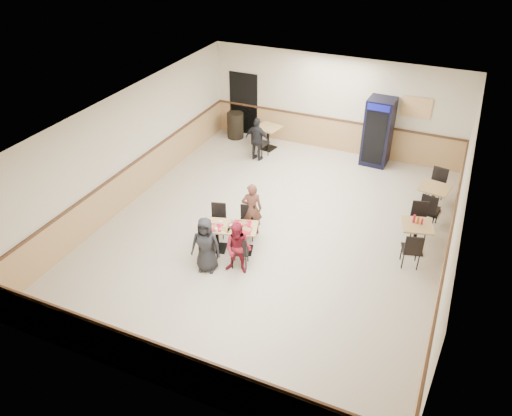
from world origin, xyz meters
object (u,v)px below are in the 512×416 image
at_px(diner_woman_right, 238,249).
at_px(side_table_far, 433,196).
at_px(lone_diner, 257,139).
at_px(diner_man_opposite, 252,209).
at_px(main_table, 230,234).
at_px(diner_woman_left, 206,245).
at_px(back_table, 268,134).
at_px(trash_bin, 235,125).
at_px(side_table_near, 416,233).
at_px(pepsi_cooler, 378,132).

height_order(diner_woman_right, side_table_far, diner_woman_right).
relative_size(lone_diner, side_table_far, 1.67).
distance_m(diner_woman_right, diner_man_opposite, 1.50).
xyz_separation_m(main_table, diner_woman_left, (-0.17, -0.83, 0.22)).
xyz_separation_m(back_table, trash_bin, (-1.33, 0.35, -0.07)).
bearing_deg(side_table_near, main_table, -156.58).
bearing_deg(pepsi_cooler, side_table_near, -63.44).
bearing_deg(side_table_far, back_table, 161.34).
height_order(diner_woman_right, trash_bin, diner_woman_right).
bearing_deg(main_table, back_table, 87.09).
relative_size(side_table_far, pepsi_cooler, 0.40).
relative_size(side_table_near, trash_bin, 0.96).
relative_size(side_table_far, trash_bin, 0.94).
distance_m(diner_woman_left, pepsi_cooler, 6.92).
xyz_separation_m(diner_woman_left, trash_bin, (-2.42, 6.49, -0.23)).
xyz_separation_m(main_table, trash_bin, (-2.59, 5.66, -0.01)).
bearing_deg(back_table, main_table, -76.56).
distance_m(diner_man_opposite, back_table, 4.70).
bearing_deg(trash_bin, pepsi_cooler, 0.52).
relative_size(main_table, pepsi_cooler, 0.67).
xyz_separation_m(side_table_near, back_table, (-5.15, 3.62, 0.02)).
bearing_deg(diner_woman_left, trash_bin, 95.88).
bearing_deg(side_table_near, trash_bin, 148.46).
xyz_separation_m(diner_woman_right, diner_man_opposite, (-0.34, 1.46, 0.06)).
height_order(diner_woman_right, side_table_near, diner_woman_right).
height_order(lone_diner, pepsi_cooler, pepsi_cooler).
distance_m(diner_woman_right, lone_diner, 5.39).
bearing_deg(pepsi_cooler, diner_woman_left, -106.56).
distance_m(side_table_far, back_table, 5.60).
height_order(diner_woman_left, trash_bin, diner_woman_left).
distance_m(diner_man_opposite, side_table_near, 3.81).
relative_size(lone_diner, trash_bin, 1.58).
height_order(diner_man_opposite, side_table_near, diner_man_opposite).
height_order(main_table, diner_woman_left, diner_woman_left).
distance_m(diner_woman_right, pepsi_cooler, 6.54).
distance_m(side_table_near, side_table_far, 1.84).
bearing_deg(side_table_far, diner_woman_left, -134.10).
distance_m(diner_woman_right, side_table_near, 4.09).
height_order(side_table_near, back_table, back_table).
bearing_deg(diner_woman_left, back_table, 85.54).
bearing_deg(main_table, diner_man_opposite, 62.10).
bearing_deg(side_table_near, side_table_far, 85.04).
distance_m(diner_man_opposite, trash_bin, 5.57).
relative_size(diner_woman_left, diner_man_opposite, 0.97).
distance_m(diner_woman_right, side_table_far, 5.45).
distance_m(diner_woman_left, side_table_far, 6.05).
relative_size(diner_woman_left, back_table, 1.58).
bearing_deg(diner_man_opposite, lone_diner, -92.47).
distance_m(main_table, diner_woman_left, 0.88).
xyz_separation_m(diner_woman_right, side_table_near, (3.37, 2.31, -0.14)).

